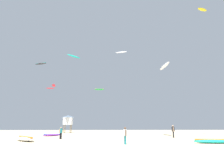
% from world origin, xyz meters
% --- Properties ---
extents(ground_plane, '(120.00, 120.00, 0.00)m').
position_xyz_m(ground_plane, '(0.00, 0.00, 0.00)').
color(ground_plane, beige).
extents(person_foreground, '(0.36, 0.52, 1.58)m').
position_xyz_m(person_foreground, '(0.59, 3.54, 0.92)').
color(person_foreground, teal).
rests_on(person_foreground, ground).
extents(person_midground, '(0.36, 0.42, 1.54)m').
position_xyz_m(person_midground, '(-7.09, 11.03, 0.90)').
color(person_midground, black).
rests_on(person_midground, ground).
extents(person_left, '(0.40, 0.57, 1.77)m').
position_xyz_m(person_left, '(8.68, 13.05, 1.03)').
color(person_left, black).
rests_on(person_left, ground).
extents(kite_grounded_near, '(3.78, 4.15, 0.55)m').
position_xyz_m(kite_grounded_near, '(-10.28, 7.71, 0.25)').
color(kite_grounded_near, white).
rests_on(kite_grounded_near, ground).
extents(kite_grounded_mid, '(2.99, 2.60, 0.40)m').
position_xyz_m(kite_grounded_mid, '(-10.04, 17.89, 0.18)').
color(kite_grounded_mid, purple).
rests_on(kite_grounded_mid, ground).
extents(kite_grounded_far, '(3.65, 1.65, 0.43)m').
position_xyz_m(kite_grounded_far, '(9.29, 4.21, 0.20)').
color(kite_grounded_far, '#19B29E').
rests_on(kite_grounded_far, ground).
extents(lifeguard_tower, '(2.30, 2.30, 4.15)m').
position_xyz_m(lifeguard_tower, '(-10.11, 31.42, 3.05)').
color(lifeguard_tower, '#8C704C').
rests_on(lifeguard_tower, ground).
extents(kite_aloft_0, '(2.47, 0.76, 0.30)m').
position_xyz_m(kite_aloft_0, '(-17.67, 40.74, 12.61)').
color(kite_aloft_0, red).
extents(kite_aloft_1, '(2.47, 1.36, 0.54)m').
position_xyz_m(kite_aloft_1, '(1.89, 20.44, 16.10)').
color(kite_aloft_1, white).
extents(kite_aloft_2, '(2.15, 0.71, 0.36)m').
position_xyz_m(kite_aloft_2, '(-2.53, 26.50, 9.62)').
color(kite_aloft_2, green).
extents(kite_aloft_3, '(3.45, 3.31, 0.88)m').
position_xyz_m(kite_aloft_3, '(-8.95, 28.63, 18.20)').
color(kite_aloft_3, '#19B29E').
extents(kite_aloft_4, '(2.42, 1.47, 0.38)m').
position_xyz_m(kite_aloft_4, '(18.20, 18.07, 24.57)').
color(kite_aloft_4, yellow).
extents(kite_aloft_5, '(1.81, 3.23, 0.52)m').
position_xyz_m(kite_aloft_5, '(-14.21, 31.94, 11.58)').
color(kite_aloft_5, red).
extents(kite_aloft_6, '(4.06, 2.42, 0.50)m').
position_xyz_m(kite_aloft_6, '(-20.82, 40.14, 20.05)').
color(kite_aloft_6, '#2D2D33').
extents(kite_aloft_7, '(1.34, 4.34, 0.94)m').
position_xyz_m(kite_aloft_7, '(9.20, 16.59, 12.01)').
color(kite_aloft_7, white).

